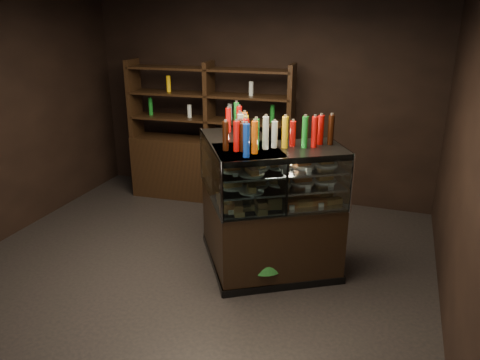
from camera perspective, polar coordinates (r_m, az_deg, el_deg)
name	(u,v)px	position (r m, az deg, el deg)	size (l,w,h in m)	color
ground	(189,274)	(5.12, -6.19, -11.36)	(5.00, 5.00, 0.00)	black
room_shell	(182,92)	(4.43, -7.13, 10.59)	(5.02, 5.02, 3.01)	black
display_case	(258,229)	(4.98, 2.26, -6.02)	(1.78, 1.44, 1.41)	black
food_display	(259,177)	(4.74, 2.32, 0.31)	(1.41, 1.09, 0.43)	#B47440
bottles_top	(260,131)	(4.61, 2.45, 5.98)	(1.24, 0.95, 0.30)	silver
potted_conifer	(264,240)	(4.70, 3.00, -7.31)	(0.41, 0.41, 0.87)	black
back_shelving	(211,160)	(6.80, -3.61, 2.49)	(2.38, 0.58, 2.00)	black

